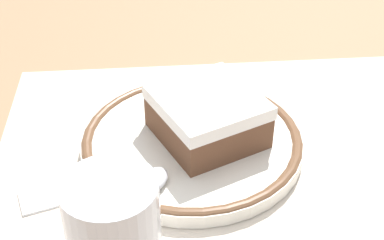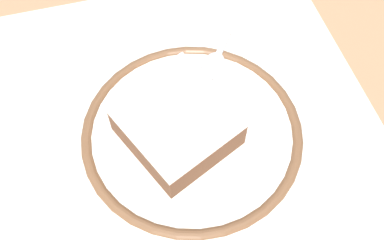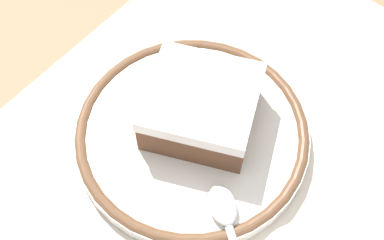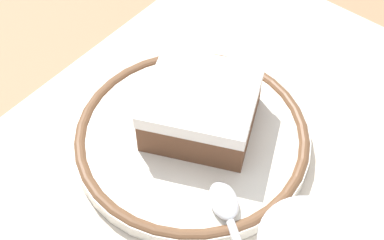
{
  "view_description": "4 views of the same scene",
  "coord_description": "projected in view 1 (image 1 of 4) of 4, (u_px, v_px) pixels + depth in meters",
  "views": [
    {
      "loc": [
        0.07,
        0.39,
        0.33
      ],
      "look_at": [
        0.03,
        -0.03,
        0.03
      ],
      "focal_mm": 51.62,
      "sensor_mm": 36.0,
      "label": 1
    },
    {
      "loc": [
        -0.02,
        -0.23,
        0.38
      ],
      "look_at": [
        0.03,
        -0.03,
        0.03
      ],
      "focal_mm": 41.91,
      "sensor_mm": 36.0,
      "label": 2
    },
    {
      "loc": [
        0.22,
        0.13,
        0.44
      ],
      "look_at": [
        0.03,
        -0.03,
        0.03
      ],
      "focal_mm": 51.18,
      "sensor_mm": 36.0,
      "label": 3
    },
    {
      "loc": [
        0.28,
        0.17,
        0.42
      ],
      "look_at": [
        0.03,
        -0.03,
        0.03
      ],
      "focal_mm": 54.43,
      "sensor_mm": 36.0,
      "label": 4
    }
  ],
  "objects": [
    {
      "name": "ground_plane",
      "position": [
        230.0,
        165.0,
        0.51
      ],
      "size": [
        2.4,
        2.4,
        0.0
      ],
      "primitive_type": "plane",
      "color": "#9E7551"
    },
    {
      "name": "plate",
      "position": [
        192.0,
        141.0,
        0.53
      ],
      "size": [
        0.21,
        0.21,
        0.02
      ],
      "color": "silver",
      "rests_on": "placemat"
    },
    {
      "name": "cake_slice",
      "position": [
        207.0,
        116.0,
        0.51
      ],
      "size": [
        0.12,
        0.12,
        0.04
      ],
      "color": "brown",
      "rests_on": "plate"
    },
    {
      "name": "placemat",
      "position": [
        230.0,
        165.0,
        0.51
      ],
      "size": [
        0.44,
        0.37,
        0.0
      ],
      "primitive_type": "cube",
      "color": "beige",
      "rests_on": "ground_plane"
    },
    {
      "name": "sugar_packet",
      "position": [
        49.0,
        194.0,
        0.47
      ],
      "size": [
        0.06,
        0.04,
        0.01
      ],
      "primitive_type": "cube",
      "rotation": [
        0.0,
        0.0,
        3.44
      ],
      "color": "white",
      "rests_on": "placemat"
    },
    {
      "name": "spoon",
      "position": [
        136.0,
        198.0,
        0.45
      ],
      "size": [
        0.09,
        0.12,
        0.01
      ],
      "color": "silver",
      "rests_on": "plate"
    }
  ]
}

